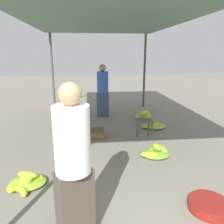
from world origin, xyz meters
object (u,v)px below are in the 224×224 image
at_px(shopper_walking_mid, 103,90).
at_px(vendor_foreground, 73,163).
at_px(banana_pile_right_0, 156,152).
at_px(banana_pile_left_1, 27,182).
at_px(stool, 145,124).
at_px(crate_near, 95,133).
at_px(basin_black, 209,205).
at_px(banana_pile_right_1, 154,125).
at_px(banana_pile_right_2, 144,116).
at_px(banana_pile_left_0, 70,131).
at_px(banana_pile_left_2, 67,115).

bearing_deg(shopper_walking_mid, vendor_foreground, -97.42).
distance_m(vendor_foreground, banana_pile_right_0, 2.44).
bearing_deg(shopper_walking_mid, banana_pile_left_1, -110.83).
height_order(stool, crate_near, stool).
height_order(basin_black, banana_pile_right_1, banana_pile_right_1).
xyz_separation_m(banana_pile_left_1, banana_pile_right_2, (2.64, 3.27, 0.02)).
bearing_deg(vendor_foreground, stool, 61.71).
bearing_deg(banana_pile_left_1, banana_pile_right_2, 51.09).
xyz_separation_m(banana_pile_left_1, banana_pile_right_0, (2.23, 0.79, 0.00)).
xyz_separation_m(vendor_foreground, banana_pile_right_2, (1.85, 4.28, -0.78)).
bearing_deg(banana_pile_left_1, shopper_walking_mid, 69.17).
bearing_deg(banana_pile_left_0, banana_pile_right_0, -38.61).
height_order(banana_pile_left_1, banana_pile_right_2, banana_pile_right_2).
bearing_deg(banana_pile_left_2, shopper_walking_mid, -1.40).
bearing_deg(vendor_foreground, banana_pile_left_1, 127.89).
xyz_separation_m(banana_pile_right_2, shopper_walking_mid, (-1.24, 0.40, 0.76)).
bearing_deg(banana_pile_right_2, vendor_foreground, -113.39).
height_order(banana_pile_right_0, banana_pile_right_1, banana_pile_right_0).
bearing_deg(banana_pile_left_0, banana_pile_left_2, 97.82).
bearing_deg(stool, basin_black, -85.02).
height_order(banana_pile_left_1, banana_pile_right_1, banana_pile_left_1).
bearing_deg(banana_pile_right_2, banana_pile_left_2, 169.77).
bearing_deg(crate_near, stool, -13.53).
distance_m(banana_pile_left_2, shopper_walking_mid, 1.38).
xyz_separation_m(banana_pile_left_2, banana_pile_right_1, (2.43, -1.26, -0.01)).
xyz_separation_m(banana_pile_left_2, banana_pile_right_2, (2.39, -0.43, 0.02)).
relative_size(vendor_foreground, banana_pile_left_2, 3.12).
xyz_separation_m(banana_pile_left_0, shopper_walking_mid, (0.94, 1.47, 0.78)).
height_order(vendor_foreground, stool, vendor_foreground).
height_order(banana_pile_left_1, banana_pile_right_0, same).
xyz_separation_m(banana_pile_left_1, shopper_walking_mid, (1.40, 3.67, 0.78)).
bearing_deg(stool, vendor_foreground, -118.29).
xyz_separation_m(stool, crate_near, (-1.14, 0.27, -0.28)).
bearing_deg(banana_pile_left_2, crate_near, -64.80).
bearing_deg(shopper_walking_mid, banana_pile_right_2, -17.94).
bearing_deg(crate_near, banana_pile_left_2, 115.20).
relative_size(stool, banana_pile_left_2, 0.86).
bearing_deg(banana_pile_left_2, banana_pile_right_2, -10.23).
relative_size(banana_pile_left_1, shopper_walking_mid, 0.37).
xyz_separation_m(stool, banana_pile_left_2, (-1.97, 2.04, -0.30)).
bearing_deg(banana_pile_left_2, banana_pile_right_1, -27.30).
bearing_deg(vendor_foreground, banana_pile_left_0, 95.81).
height_order(banana_pile_left_0, banana_pile_left_2, banana_pile_left_0).
distance_m(banana_pile_right_0, banana_pile_right_2, 2.52).
bearing_deg(crate_near, banana_pile_right_0, -45.02).
distance_m(vendor_foreground, banana_pile_right_1, 4.03).
bearing_deg(banana_pile_left_1, basin_black, -18.00).
bearing_deg(banana_pile_right_1, crate_near, -162.19).
height_order(stool, basin_black, stool).
bearing_deg(crate_near, banana_pile_right_1, 17.81).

